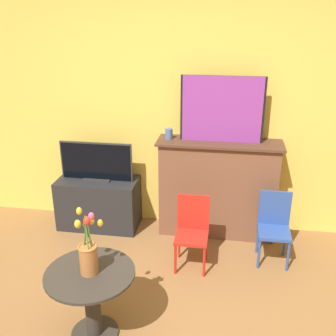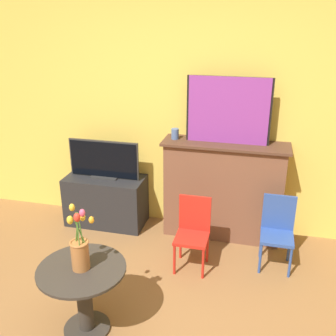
# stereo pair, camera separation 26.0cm
# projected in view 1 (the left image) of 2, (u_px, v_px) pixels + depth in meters

# --- Properties ---
(wall_back) EXTENTS (8.00, 0.06, 2.70)m
(wall_back) POSITION_uv_depth(u_px,v_px,m) (182.00, 102.00, 3.98)
(wall_back) COLOR #EAC651
(wall_back) RESTS_ON ground
(fireplace_mantel) EXTENTS (1.24, 0.37, 1.02)m
(fireplace_mantel) POSITION_uv_depth(u_px,v_px,m) (217.00, 187.00, 4.05)
(fireplace_mantel) COLOR brown
(fireplace_mantel) RESTS_ON ground
(painting) EXTENTS (0.80, 0.03, 0.64)m
(painting) POSITION_uv_depth(u_px,v_px,m) (222.00, 109.00, 3.75)
(painting) COLOR black
(painting) RESTS_ON fireplace_mantel
(mantel_candle) EXTENTS (0.07, 0.07, 0.11)m
(mantel_candle) POSITION_uv_depth(u_px,v_px,m) (169.00, 134.00, 3.92)
(mantel_candle) COLOR #4C6699
(mantel_candle) RESTS_ON fireplace_mantel
(tv_stand) EXTENTS (0.85, 0.42, 0.54)m
(tv_stand) POSITION_uv_depth(u_px,v_px,m) (99.00, 203.00, 4.27)
(tv_stand) COLOR #232326
(tv_stand) RESTS_ON ground
(tv_monitor) EXTENTS (0.77, 0.12, 0.41)m
(tv_monitor) POSITION_uv_depth(u_px,v_px,m) (96.00, 162.00, 4.10)
(tv_monitor) COLOR #2D2D2D
(tv_monitor) RESTS_ON tv_stand
(chair_red) EXTENTS (0.29, 0.29, 0.67)m
(chair_red) POSITION_uv_depth(u_px,v_px,m) (192.00, 228.00, 3.57)
(chair_red) COLOR red
(chair_red) RESTS_ON ground
(chair_blue) EXTENTS (0.29, 0.29, 0.67)m
(chair_blue) POSITION_uv_depth(u_px,v_px,m) (274.00, 224.00, 3.65)
(chair_blue) COLOR #2D4C99
(chair_blue) RESTS_ON ground
(side_table) EXTENTS (0.63, 0.63, 0.54)m
(side_table) POSITION_uv_depth(u_px,v_px,m) (92.00, 295.00, 2.76)
(side_table) COLOR #332D28
(side_table) RESTS_ON ground
(vase_tulips) EXTENTS (0.20, 0.17, 0.47)m
(vase_tulips) POSITION_uv_depth(u_px,v_px,m) (88.00, 253.00, 2.63)
(vase_tulips) COLOR #AD6B38
(vase_tulips) RESTS_ON side_table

